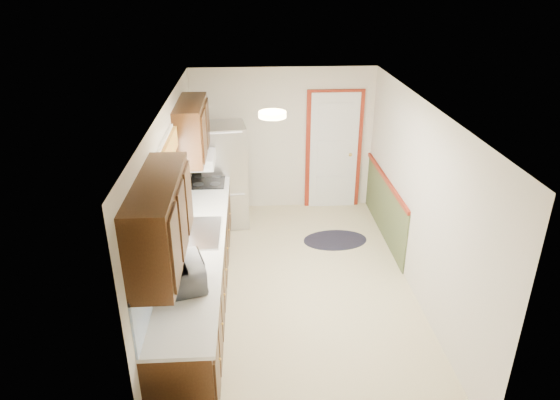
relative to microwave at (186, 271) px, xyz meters
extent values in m
cube|color=beige|center=(1.20, 1.28, -1.11)|extent=(3.20, 5.20, 0.12)
cube|color=white|center=(1.20, 1.28, 1.29)|extent=(3.20, 5.20, 0.12)
cube|color=beige|center=(1.20, 3.78, 0.09)|extent=(3.20, 0.10, 2.40)
cube|color=beige|center=(1.20, -1.22, 0.09)|extent=(3.20, 0.10, 2.40)
cube|color=beige|center=(-0.30, 1.28, 0.09)|extent=(0.10, 5.20, 2.40)
cube|color=beige|center=(2.70, 1.28, 0.09)|extent=(0.10, 5.20, 2.40)
cube|color=#351C0C|center=(0.00, 0.98, -0.66)|extent=(0.60, 4.00, 0.90)
cube|color=silver|center=(0.01, 0.98, -0.19)|extent=(0.63, 4.00, 0.04)
cube|color=#5F9BE8|center=(-0.29, 0.98, 0.11)|extent=(0.02, 4.00, 0.55)
cube|color=#351C0C|center=(-0.12, -0.32, 0.72)|extent=(0.35, 1.40, 0.75)
cube|color=#351C0C|center=(-0.12, 2.38, 0.72)|extent=(0.35, 1.20, 0.75)
cube|color=white|center=(-0.29, 1.08, 0.51)|extent=(0.02, 1.00, 0.90)
cube|color=orange|center=(-0.24, 1.08, 0.86)|extent=(0.05, 1.12, 0.24)
cube|color=#B7B7BC|center=(0.01, 1.08, -0.16)|extent=(0.52, 0.82, 0.02)
cube|color=white|center=(-0.07, 2.43, 0.27)|extent=(0.45, 0.60, 0.15)
cube|color=maroon|center=(2.05, 3.75, -0.11)|extent=(0.94, 0.05, 2.08)
cube|color=white|center=(2.05, 3.72, -0.11)|extent=(0.80, 0.04, 2.00)
cube|color=#49552F|center=(2.69, 2.63, -0.66)|extent=(0.02, 2.30, 0.90)
cube|color=maroon|center=(2.67, 2.63, -0.19)|extent=(0.04, 2.30, 0.06)
cylinder|color=#FFD88C|center=(0.90, 1.08, 1.25)|extent=(0.30, 0.30, 0.06)
imported|color=white|center=(0.00, 0.00, 0.00)|extent=(0.41, 0.56, 0.34)
cube|color=#B7B7BC|center=(0.23, 3.19, -0.28)|extent=(0.76, 0.72, 1.65)
cylinder|color=black|center=(0.00, 2.82, -0.36)|extent=(0.02, 0.02, 1.16)
ellipsoid|color=black|center=(1.92, 2.47, -1.10)|extent=(1.02, 0.69, 0.01)
cube|color=black|center=(0.01, 2.68, -0.16)|extent=(0.51, 0.61, 0.02)
camera|label=1|loc=(0.66, -4.17, 2.65)|focal=32.00mm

